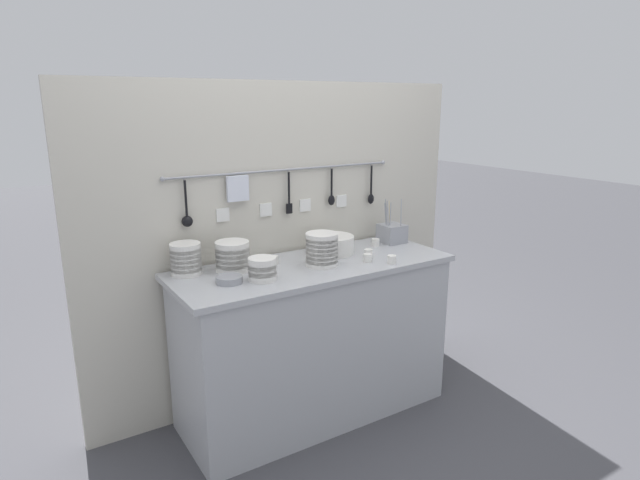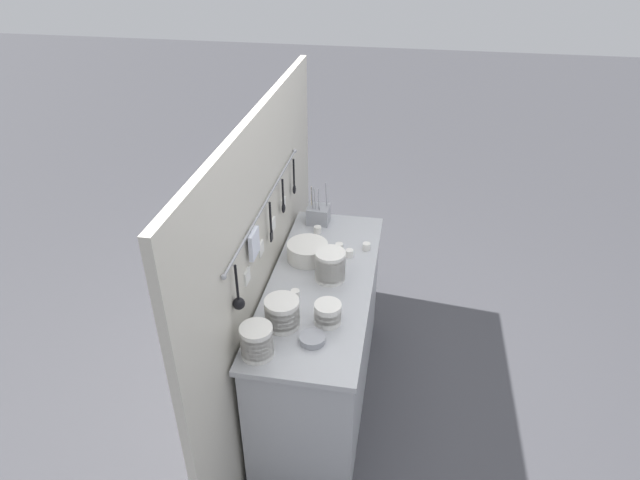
{
  "view_description": "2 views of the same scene",
  "coord_description": "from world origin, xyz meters",
  "px_view_note": "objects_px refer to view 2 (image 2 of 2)",
  "views": [
    {
      "loc": [
        -1.39,
        -2.27,
        1.69
      ],
      "look_at": [
        0.02,
        -0.03,
        0.99
      ],
      "focal_mm": 30.0,
      "sensor_mm": 36.0,
      "label": 1
    },
    {
      "loc": [
        -2.34,
        -0.41,
        2.59
      ],
      "look_at": [
        -0.06,
        -0.0,
        1.15
      ],
      "focal_mm": 30.0,
      "sensor_mm": 36.0,
      "label": 2
    }
  ],
  "objects_px": {
    "steel_mixing_bowl": "(312,339)",
    "cutlery_caddy": "(318,214)",
    "bowl_stack_tall_left": "(328,313)",
    "plate_stack": "(308,251)",
    "bowl_stack_back_corner": "(282,313)",
    "cup_edge_near": "(366,247)",
    "cup_front_left": "(339,247)",
    "bowl_stack_nested_right": "(330,266)",
    "cup_back_right": "(318,230)",
    "bowl_stack_wide_centre": "(257,341)",
    "cup_edge_far": "(295,294)",
    "cup_by_caddy": "(349,253)"
  },
  "relations": [
    {
      "from": "cup_front_left",
      "to": "cup_edge_far",
      "type": "height_order",
      "value": "same"
    },
    {
      "from": "bowl_stack_back_corner",
      "to": "cup_edge_near",
      "type": "bearing_deg",
      "value": -24.05
    },
    {
      "from": "cup_edge_far",
      "to": "bowl_stack_tall_left",
      "type": "bearing_deg",
      "value": -129.73
    },
    {
      "from": "bowl_stack_back_corner",
      "to": "steel_mixing_bowl",
      "type": "bearing_deg",
      "value": -118.6
    },
    {
      "from": "bowl_stack_wide_centre",
      "to": "cup_edge_near",
      "type": "bearing_deg",
      "value": -22.43
    },
    {
      "from": "bowl_stack_back_corner",
      "to": "cup_edge_near",
      "type": "distance_m",
      "value": 0.82
    },
    {
      "from": "bowl_stack_tall_left",
      "to": "cup_edge_near",
      "type": "relative_size",
      "value": 2.86
    },
    {
      "from": "bowl_stack_tall_left",
      "to": "cutlery_caddy",
      "type": "distance_m",
      "value": 1.0
    },
    {
      "from": "bowl_stack_back_corner",
      "to": "cup_by_caddy",
      "type": "bearing_deg",
      "value": -20.24
    },
    {
      "from": "steel_mixing_bowl",
      "to": "cup_edge_near",
      "type": "distance_m",
      "value": 0.86
    },
    {
      "from": "bowl_stack_wide_centre",
      "to": "cutlery_caddy",
      "type": "xyz_separation_m",
      "value": [
        1.25,
        -0.06,
        -0.02
      ]
    },
    {
      "from": "cup_front_left",
      "to": "cup_by_caddy",
      "type": "height_order",
      "value": "same"
    },
    {
      "from": "cutlery_caddy",
      "to": "cup_edge_far",
      "type": "relative_size",
      "value": 5.74
    },
    {
      "from": "cutlery_caddy",
      "to": "cup_front_left",
      "type": "bearing_deg",
      "value": -149.92
    },
    {
      "from": "bowl_stack_tall_left",
      "to": "cup_edge_near",
      "type": "distance_m",
      "value": 0.7
    },
    {
      "from": "cup_by_caddy",
      "to": "bowl_stack_back_corner",
      "type": "bearing_deg",
      "value": 159.76
    },
    {
      "from": "bowl_stack_nested_right",
      "to": "steel_mixing_bowl",
      "type": "bearing_deg",
      "value": 179.71
    },
    {
      "from": "bowl_stack_back_corner",
      "to": "cup_edge_near",
      "type": "height_order",
      "value": "bowl_stack_back_corner"
    },
    {
      "from": "cutlery_caddy",
      "to": "cup_edge_near",
      "type": "relative_size",
      "value": 5.74
    },
    {
      "from": "steel_mixing_bowl",
      "to": "cutlery_caddy",
      "type": "height_order",
      "value": "cutlery_caddy"
    },
    {
      "from": "bowl_stack_back_corner",
      "to": "cup_edge_far",
      "type": "xyz_separation_m",
      "value": [
        0.22,
        -0.01,
        -0.05
      ]
    },
    {
      "from": "steel_mixing_bowl",
      "to": "cutlery_caddy",
      "type": "bearing_deg",
      "value": 8.7
    },
    {
      "from": "plate_stack",
      "to": "bowl_stack_back_corner",
      "type": "bearing_deg",
      "value": 179.24
    },
    {
      "from": "steel_mixing_bowl",
      "to": "cup_front_left",
      "type": "bearing_deg",
      "value": -0.73
    },
    {
      "from": "bowl_stack_nested_right",
      "to": "cup_back_right",
      "type": "xyz_separation_m",
      "value": [
        0.47,
        0.15,
        -0.06
      ]
    },
    {
      "from": "cup_edge_far",
      "to": "bowl_stack_wide_centre",
      "type": "bearing_deg",
      "value": 169.89
    },
    {
      "from": "bowl_stack_wide_centre",
      "to": "cup_back_right",
      "type": "xyz_separation_m",
      "value": [
        1.11,
        -0.08,
        -0.06
      ]
    },
    {
      "from": "bowl_stack_nested_right",
      "to": "cup_edge_far",
      "type": "relative_size",
      "value": 3.7
    },
    {
      "from": "bowl_stack_nested_right",
      "to": "cup_edge_far",
      "type": "xyz_separation_m",
      "value": [
        -0.2,
        0.15,
        -0.06
      ]
    },
    {
      "from": "bowl_stack_tall_left",
      "to": "cup_edge_far",
      "type": "height_order",
      "value": "bowl_stack_tall_left"
    },
    {
      "from": "steel_mixing_bowl",
      "to": "bowl_stack_back_corner",
      "type": "bearing_deg",
      "value": 61.4
    },
    {
      "from": "plate_stack",
      "to": "cup_front_left",
      "type": "bearing_deg",
      "value": -53.74
    },
    {
      "from": "bowl_stack_wide_centre",
      "to": "cup_back_right",
      "type": "distance_m",
      "value": 1.11
    },
    {
      "from": "bowl_stack_tall_left",
      "to": "plate_stack",
      "type": "xyz_separation_m",
      "value": [
        0.54,
        0.21,
        -0.0
      ]
    },
    {
      "from": "cup_back_right",
      "to": "cup_edge_far",
      "type": "distance_m",
      "value": 0.67
    },
    {
      "from": "cutlery_caddy",
      "to": "cup_edge_far",
      "type": "xyz_separation_m",
      "value": [
        -0.81,
        -0.02,
        -0.03
      ]
    },
    {
      "from": "bowl_stack_tall_left",
      "to": "bowl_stack_back_corner",
      "type": "bearing_deg",
      "value": 105.53
    },
    {
      "from": "bowl_stack_tall_left",
      "to": "steel_mixing_bowl",
      "type": "relative_size",
      "value": 1.08
    },
    {
      "from": "cup_front_left",
      "to": "bowl_stack_back_corner",
      "type": "bearing_deg",
      "value": 166.29
    },
    {
      "from": "bowl_stack_back_corner",
      "to": "cup_edge_far",
      "type": "relative_size",
      "value": 3.62
    },
    {
      "from": "bowl_stack_back_corner",
      "to": "cup_edge_near",
      "type": "xyz_separation_m",
      "value": [
        0.75,
        -0.33,
        -0.05
      ]
    },
    {
      "from": "cup_by_caddy",
      "to": "cup_edge_far",
      "type": "bearing_deg",
      "value": 152.23
    },
    {
      "from": "bowl_stack_wide_centre",
      "to": "plate_stack",
      "type": "distance_m",
      "value": 0.82
    },
    {
      "from": "cup_front_left",
      "to": "cup_edge_near",
      "type": "relative_size",
      "value": 1.0
    },
    {
      "from": "bowl_stack_back_corner",
      "to": "cup_edge_far",
      "type": "height_order",
      "value": "bowl_stack_back_corner"
    },
    {
      "from": "bowl_stack_back_corner",
      "to": "cup_front_left",
      "type": "height_order",
      "value": "bowl_stack_back_corner"
    },
    {
      "from": "plate_stack",
      "to": "cup_front_left",
      "type": "height_order",
      "value": "plate_stack"
    },
    {
      "from": "cup_front_left",
      "to": "bowl_stack_wide_centre",
      "type": "bearing_deg",
      "value": 165.63
    },
    {
      "from": "plate_stack",
      "to": "cup_edge_near",
      "type": "relative_size",
      "value": 5.08
    },
    {
      "from": "cup_back_right",
      "to": "bowl_stack_nested_right",
      "type": "bearing_deg",
      "value": -161.89
    }
  ]
}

